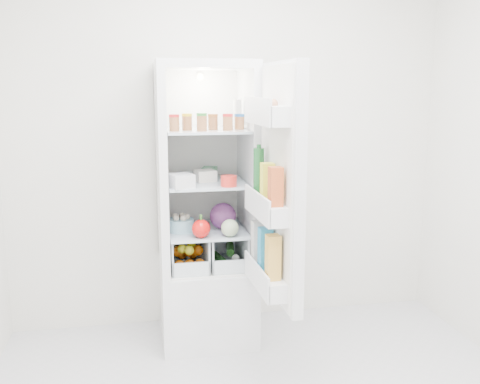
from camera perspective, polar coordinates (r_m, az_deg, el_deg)
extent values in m
cube|color=silver|center=(3.69, -1.23, 5.78)|extent=(3.00, 0.02, 2.60)
cube|color=silver|center=(3.64, -3.56, -11.42)|extent=(0.60, 0.60, 0.50)
cube|color=silver|center=(3.37, -3.87, 13.35)|extent=(0.60, 0.60, 0.05)
cube|color=silver|center=(3.67, -4.26, 2.97)|extent=(0.60, 0.05, 1.25)
cube|color=silver|center=(3.38, -8.36, 2.19)|extent=(0.05, 0.60, 1.25)
cube|color=silver|center=(3.45, 0.82, 2.47)|extent=(0.05, 0.60, 1.25)
cube|color=white|center=(3.64, -4.21, 2.91)|extent=(0.50, 0.01, 1.25)
sphere|color=white|center=(3.57, -4.28, 12.16)|extent=(0.05, 0.05, 0.05)
cube|color=silver|center=(3.46, -3.60, -4.04)|extent=(0.49, 0.53, 0.01)
cube|color=silver|center=(3.39, -3.66, 1.03)|extent=(0.49, 0.53, 0.02)
cube|color=silver|center=(3.35, -3.73, 6.60)|extent=(0.49, 0.53, 0.02)
cylinder|color=#B21919|center=(3.19, -7.03, 7.22)|extent=(0.06, 0.06, 0.08)
cylinder|color=gold|center=(3.25, -5.67, 7.32)|extent=(0.06, 0.06, 0.08)
cylinder|color=#267226|center=(3.18, -4.09, 7.26)|extent=(0.06, 0.06, 0.08)
cylinder|color=brown|center=(3.29, -2.90, 7.40)|extent=(0.06, 0.06, 0.08)
cylinder|color=#B21919|center=(3.23, -1.31, 7.35)|extent=(0.06, 0.06, 0.08)
cylinder|color=#194C8C|center=(3.29, -0.07, 7.42)|extent=(0.06, 0.06, 0.08)
cylinder|color=silver|center=(3.38, -0.28, 8.32)|extent=(0.05, 0.05, 0.18)
cube|color=silver|center=(3.17, -6.28, 1.18)|extent=(0.16, 0.16, 0.08)
cube|color=white|center=(3.39, -3.73, 1.76)|extent=(0.14, 0.14, 0.07)
cylinder|color=red|center=(3.20, -1.20, 1.18)|extent=(0.10, 0.10, 0.06)
cube|color=white|center=(3.45, -6.48, 1.65)|extent=(0.18, 0.14, 0.04)
cube|color=#449760|center=(3.52, -3.28, 2.10)|extent=(0.12, 0.14, 0.07)
sphere|color=#541D55|center=(3.43, -1.84, -2.57)|extent=(0.17, 0.17, 0.17)
sphere|color=red|center=(3.24, -4.18, -3.92)|extent=(0.11, 0.11, 0.11)
cylinder|color=#95CDDE|center=(3.40, -6.31, -3.52)|extent=(0.18, 0.18, 0.08)
sphere|color=#A5BA8B|center=(3.26, -1.09, -3.85)|extent=(0.11, 0.11, 0.11)
sphere|color=#DD540B|center=(3.38, -6.48, -7.81)|extent=(0.07, 0.07, 0.07)
sphere|color=#DD540B|center=(3.38, -5.38, -7.76)|extent=(0.07, 0.07, 0.07)
sphere|color=#DD540B|center=(3.39, -4.27, -7.71)|extent=(0.07, 0.07, 0.07)
sphere|color=#DD540B|center=(3.48, -6.66, -6.32)|extent=(0.07, 0.07, 0.07)
sphere|color=#DD540B|center=(3.48, -5.58, -6.28)|extent=(0.07, 0.07, 0.07)
sphere|color=#DD540B|center=(3.49, -4.52, -6.23)|extent=(0.07, 0.07, 0.07)
sphere|color=#DD540B|center=(3.61, -6.22, -6.57)|extent=(0.07, 0.07, 0.07)
sphere|color=#DD540B|center=(3.62, -5.11, -6.52)|extent=(0.07, 0.07, 0.07)
sphere|color=yellow|center=(3.41, -6.17, -6.04)|extent=(0.06, 0.06, 0.06)
sphere|color=yellow|center=(3.52, -5.18, -5.47)|extent=(0.06, 0.06, 0.06)
sphere|color=yellow|center=(3.38, -5.44, -6.21)|extent=(0.06, 0.06, 0.06)
cylinder|color=#1F4717|center=(3.52, -2.22, -7.12)|extent=(0.09, 0.21, 0.05)
cylinder|color=#1F4717|center=(3.57, -1.07, -6.05)|extent=(0.08, 0.21, 0.05)
sphere|color=white|center=(3.42, -1.25, -7.70)|extent=(0.05, 0.05, 0.05)
sphere|color=white|center=(3.43, -0.47, -7.08)|extent=(0.05, 0.05, 0.05)
cube|color=silver|center=(2.89, 4.50, 0.78)|extent=(0.08, 0.60, 1.30)
cube|color=white|center=(2.88, 3.84, 0.75)|extent=(0.03, 0.56, 1.26)
cube|color=white|center=(2.82, 2.95, 8.23)|extent=(0.13, 0.50, 0.10)
cube|color=white|center=(2.89, 2.86, -1.73)|extent=(0.13, 0.50, 0.10)
cube|color=white|center=(3.00, 2.78, -9.20)|extent=(0.13, 0.50, 0.10)
sphere|color=#9E6647|center=(2.70, 3.56, 9.38)|extent=(0.05, 0.05, 0.05)
sphere|color=#9E6647|center=(2.78, 3.09, 9.43)|extent=(0.05, 0.05, 0.05)
sphere|color=#9E6647|center=(2.85, 2.64, 9.47)|extent=(0.05, 0.05, 0.05)
sphere|color=#9E6647|center=(2.93, 2.21, 9.52)|extent=(0.05, 0.05, 0.05)
cylinder|color=#185425|center=(2.99, 2.01, 2.24)|extent=(0.06, 0.06, 0.26)
cube|color=#F8F437|center=(2.83, 2.95, 1.10)|extent=(0.07, 0.07, 0.20)
cube|color=#D15425|center=(2.69, 3.82, 0.57)|extent=(0.07, 0.07, 0.20)
cube|color=silver|center=(3.08, 1.95, -5.31)|extent=(0.07, 0.07, 0.24)
cube|color=#2895C8|center=(2.94, 2.71, -6.10)|extent=(0.07, 0.07, 0.24)
cube|color=#F4B445|center=(2.81, 3.55, -6.97)|extent=(0.07, 0.07, 0.24)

